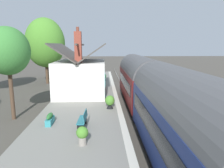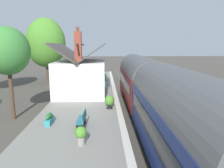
# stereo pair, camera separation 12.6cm
# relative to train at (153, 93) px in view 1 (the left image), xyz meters

# --- Properties ---
(ground_plane) EXTENTS (160.00, 160.00, 0.00)m
(ground_plane) POSITION_rel_train_xyz_m (6.15, 0.90, -2.22)
(ground_plane) COLOR #4C473F
(platform) EXTENTS (32.00, 5.52, 0.80)m
(platform) POSITION_rel_train_xyz_m (6.15, 4.66, -1.82)
(platform) COLOR gray
(platform) RESTS_ON ground
(platform_edge_coping) EXTENTS (32.00, 0.36, 0.02)m
(platform_edge_coping) POSITION_rel_train_xyz_m (6.15, 2.08, -1.41)
(platform_edge_coping) COLOR beige
(platform_edge_coping) RESTS_ON platform
(rail_near) EXTENTS (52.00, 0.08, 0.14)m
(rail_near) POSITION_rel_train_xyz_m (6.15, -0.72, -2.15)
(rail_near) COLOR gray
(rail_near) RESTS_ON ground
(rail_far) EXTENTS (52.00, 0.08, 0.14)m
(rail_far) POSITION_rel_train_xyz_m (6.15, 0.72, -2.15)
(rail_far) COLOR gray
(rail_far) RESTS_ON ground
(train) EXTENTS (19.38, 2.73, 4.32)m
(train) POSITION_rel_train_xyz_m (0.00, 0.00, 0.00)
(train) COLOR black
(train) RESTS_ON ground
(station_building) EXTENTS (6.23, 4.55, 5.89)m
(station_building) POSITION_rel_train_xyz_m (6.09, 5.21, 0.23)
(station_building) COLOR white
(station_building) RESTS_ON platform
(bench_mid_platform) EXTENTS (1.41, 0.48, 0.88)m
(bench_mid_platform) POSITION_rel_train_xyz_m (15.91, 4.01, -0.94)
(bench_mid_platform) COLOR #26727F
(bench_mid_platform) RESTS_ON platform
(bench_near_building) EXTENTS (1.42, 0.49, 0.88)m
(bench_near_building) POSITION_rel_train_xyz_m (-1.95, 4.31, -0.94)
(bench_near_building) COLOR #26727F
(bench_near_building) RESTS_ON platform
(planter_bench_right) EXTENTS (0.86, 0.32, 0.60)m
(planter_bench_right) POSITION_rel_train_xyz_m (14.94, 6.71, -1.13)
(planter_bench_right) COLOR black
(planter_bench_right) RESTS_ON platform
(planter_edge_far) EXTENTS (0.53, 0.53, 0.84)m
(planter_edge_far) POSITION_rel_train_xyz_m (13.25, 3.04, -1.00)
(planter_edge_far) COLOR black
(planter_edge_far) RESTS_ON platform
(planter_bench_left) EXTENTS (0.67, 0.67, 0.95)m
(planter_bench_left) POSITION_rel_train_xyz_m (1.46, 2.73, -0.92)
(planter_bench_left) COLOR black
(planter_bench_left) RESTS_ON platform
(planter_corner_building) EXTENTS (1.02, 0.32, 0.62)m
(planter_corner_building) POSITION_rel_train_xyz_m (-1.31, 6.26, -1.12)
(planter_corner_building) COLOR teal
(planter_corner_building) RESTS_ON platform
(planter_by_door) EXTENTS (0.51, 0.51, 0.80)m
(planter_by_door) POSITION_rel_train_xyz_m (15.32, 3.38, -0.96)
(planter_by_door) COLOR black
(planter_by_door) RESTS_ON platform
(planter_edge_near) EXTENTS (0.55, 0.55, 0.85)m
(planter_edge_near) POSITION_rel_train_xyz_m (-3.88, 4.16, -0.93)
(planter_edge_near) COLOR gray
(planter_edge_near) RESTS_ON platform
(planter_under_sign) EXTENTS (0.62, 0.62, 0.77)m
(planter_under_sign) POSITION_rel_train_xyz_m (10.84, 4.89, -1.01)
(planter_under_sign) COLOR teal
(planter_under_sign) RESTS_ON platform
(tree_behind_building) EXTENTS (3.03, 2.82, 6.04)m
(tree_behind_building) POSITION_rel_train_xyz_m (20.13, 11.89, 1.88)
(tree_behind_building) COLOR #4C3828
(tree_behind_building) RESTS_ON ground
(tree_far_left) EXTENTS (3.24, 2.93, 6.50)m
(tree_far_left) POSITION_rel_train_xyz_m (1.76, 9.65, 2.61)
(tree_far_left) COLOR #4C3828
(tree_far_left) RESTS_ON ground
(tree_far_right) EXTENTS (5.05, 5.20, 8.84)m
(tree_far_right) POSITION_rel_train_xyz_m (15.77, 10.92, 3.33)
(tree_far_right) COLOR #4C3828
(tree_far_right) RESTS_ON ground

